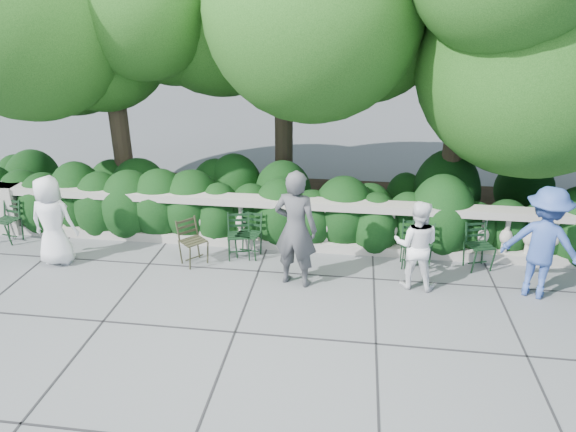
# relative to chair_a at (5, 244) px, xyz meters

# --- Properties ---
(ground) EXTENTS (90.00, 90.00, 0.00)m
(ground) POSITION_rel_chair_a_xyz_m (5.60, -1.20, 0.00)
(ground) COLOR #575A5F
(ground) RESTS_ON ground
(balustrade) EXTENTS (12.00, 0.44, 1.00)m
(balustrade) POSITION_rel_chair_a_xyz_m (5.60, 0.60, 0.49)
(balustrade) COLOR #9E998E
(balustrade) RESTS_ON ground
(shrub_hedge) EXTENTS (15.00, 2.60, 1.70)m
(shrub_hedge) POSITION_rel_chair_a_xyz_m (5.60, 1.80, 0.00)
(shrub_hedge) COLOR black
(shrub_hedge) RESTS_ON ground
(tree_canopy) EXTENTS (15.04, 6.52, 6.78)m
(tree_canopy) POSITION_rel_chair_a_xyz_m (6.29, 1.99, 3.96)
(tree_canopy) COLOR #3F3023
(tree_canopy) RESTS_ON ground
(chair_a) EXTENTS (0.53, 0.56, 0.84)m
(chair_a) POSITION_rel_chair_a_xyz_m (0.00, 0.00, 0.00)
(chair_a) COLOR black
(chair_a) RESTS_ON ground
(chair_b) EXTENTS (0.53, 0.56, 0.84)m
(chair_b) POSITION_rel_chair_a_xyz_m (4.69, -0.07, 0.00)
(chair_b) COLOR black
(chair_b) RESTS_ON ground
(chair_c) EXTENTS (0.51, 0.54, 0.84)m
(chair_c) POSITION_rel_chair_a_xyz_m (4.80, 0.00, 0.00)
(chair_c) COLOR black
(chair_c) RESTS_ON ground
(chair_d) EXTENTS (0.44, 0.48, 0.84)m
(chair_d) POSITION_rel_chair_a_xyz_m (7.78, 0.01, 0.00)
(chair_d) COLOR black
(chair_d) RESTS_ON ground
(chair_e) EXTENTS (0.57, 0.60, 0.84)m
(chair_e) POSITION_rel_chair_a_xyz_m (8.96, 0.09, 0.00)
(chair_e) COLOR black
(chair_e) RESTS_ON ground
(chair_f) EXTENTS (0.58, 0.60, 0.84)m
(chair_f) POSITION_rel_chair_a_xyz_m (7.82, -0.04, 0.00)
(chair_f) COLOR black
(chair_f) RESTS_ON ground
(chair_weathered) EXTENTS (0.65, 0.65, 0.84)m
(chair_weathered) POSITION_rel_chair_a_xyz_m (4.02, -0.36, 0.00)
(chair_weathered) COLOR black
(chair_weathered) RESTS_ON ground
(person_businessman) EXTENTS (0.80, 0.52, 1.63)m
(person_businessman) POSITION_rel_chair_a_xyz_m (1.47, -0.54, 0.82)
(person_businessman) COLOR white
(person_businessman) RESTS_ON ground
(person_woman_grey) EXTENTS (0.81, 0.62, 1.98)m
(person_woman_grey) POSITION_rel_chair_a_xyz_m (5.79, -0.69, 0.99)
(person_woman_grey) COLOR #434449
(person_woman_grey) RESTS_ON ground
(person_casual_man) EXTENTS (0.81, 0.68, 1.50)m
(person_casual_man) POSITION_rel_chair_a_xyz_m (7.73, -0.52, 0.75)
(person_casual_man) COLOR white
(person_casual_man) RESTS_ON ground
(person_older_blue) EXTENTS (1.35, 1.10, 1.83)m
(person_older_blue) POSITION_rel_chair_a_xyz_m (9.64, -0.53, 0.91)
(person_older_blue) COLOR #334E99
(person_older_blue) RESTS_ON ground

